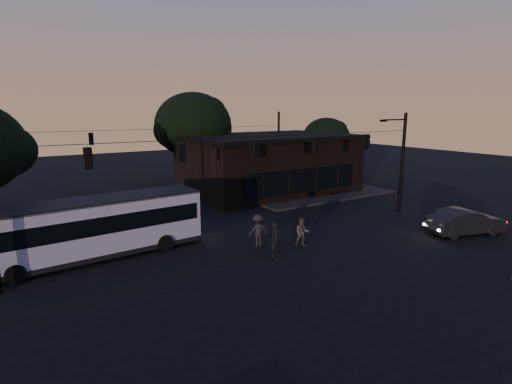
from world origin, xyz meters
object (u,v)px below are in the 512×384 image
bus (95,225)px  car (465,222)px  pedestrian_a (276,239)px  pedestrian_d (258,230)px  building (269,163)px  pedestrian_c (298,227)px  pedestrian_b (302,232)px

bus → car: bearing=-26.3°
pedestrian_a → pedestrian_d: (0.08, 1.92, -0.00)m
pedestrian_a → pedestrian_d: 1.92m
bus → pedestrian_d: bearing=-24.6°
building → bus: bearing=-151.1°
pedestrian_a → pedestrian_d: pedestrian_a is taller
bus → car: 22.04m
building → pedestrian_a: bearing=-122.8°
pedestrian_c → pedestrian_d: bearing=-19.7°
pedestrian_a → pedestrian_d: bearing=71.9°
pedestrian_c → pedestrian_d: 2.57m
pedestrian_a → pedestrian_c: size_ratio=1.10×
pedestrian_b → pedestrian_c: pedestrian_c is taller
pedestrian_a → pedestrian_b: pedestrian_a is taller
bus → pedestrian_a: 9.56m
car → pedestrian_a: bearing=91.9°
building → bus: size_ratio=1.35×
pedestrian_b → building: bearing=95.0°
building → pedestrian_d: size_ratio=8.34×
pedestrian_b → pedestrian_d: 2.54m
car → pedestrian_c: 10.75m
bus → pedestrian_b: bus is taller
pedestrian_c → pedestrian_a: bearing=20.2°
pedestrian_b → pedestrian_c: (0.45, 0.95, 0.02)m
bus → pedestrian_c: size_ratio=6.75×
pedestrian_b → pedestrian_d: (-2.07, 1.46, 0.10)m
building → bus: (-17.57, -9.70, -0.93)m
building → pedestrian_a: size_ratio=8.30×
bus → car: (20.45, -8.16, -0.96)m
car → pedestrian_a: size_ratio=2.67×
bus → building: bearing=24.4°
pedestrian_d → car: bearing=162.6°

